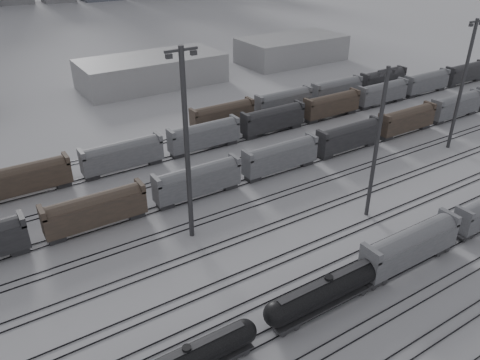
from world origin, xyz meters
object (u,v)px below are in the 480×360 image
tank_car_a (188,360)px  light_mast_c (377,142)px  tank_car_b (327,290)px  hopper_car_a (410,245)px

tank_car_a → light_mast_c: size_ratio=0.68×
tank_car_b → light_mast_c: 24.59m
tank_car_b → light_mast_c: (19.09, 11.93, 9.89)m
light_mast_c → hopper_car_a: bearing=-112.5°
hopper_car_a → light_mast_c: light_mast_c is taller
hopper_car_a → light_mast_c: 15.71m
hopper_car_a → light_mast_c: (4.94, 11.93, 8.96)m
tank_car_b → hopper_car_a: bearing=-0.0°
tank_car_a → hopper_car_a: bearing=-0.0°
hopper_car_a → light_mast_c: size_ratio=0.67×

